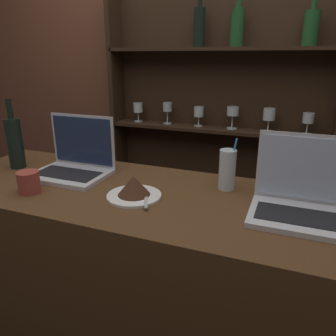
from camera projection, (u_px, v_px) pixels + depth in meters
The scene contains 9 objects.
bar_counter at pixel (134, 292), 1.43m from camera, with size 1.64×0.61×0.96m.
back_wall at pixel (205, 74), 2.07m from camera, with size 7.00×0.06×2.70m.
back_shelf at pixel (217, 134), 2.08m from camera, with size 1.38×0.18×1.87m.
laptop_near at pixel (74, 162), 1.43m from camera, with size 0.32×0.23×0.25m.
laptop_far at pixel (298, 198), 1.06m from camera, with size 0.29×0.23×0.26m.
cake_plate at pixel (134, 188), 1.20m from camera, with size 0.20×0.20×0.08m.
water_glass at pixel (227, 170), 1.26m from camera, with size 0.06×0.06×0.20m.
wine_bottle_dark at pixel (15, 142), 1.49m from camera, with size 0.07×0.07×0.32m.
coffee_cup at pixel (29, 182), 1.24m from camera, with size 0.08×0.08×0.08m.
Camera 1 is at (0.56, -0.73, 1.46)m, focal length 35.00 mm.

